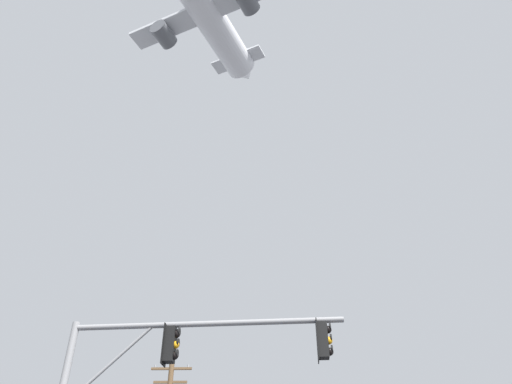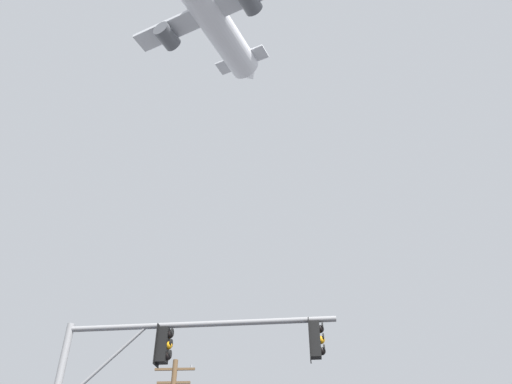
{
  "view_description": "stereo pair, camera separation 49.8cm",
  "coord_description": "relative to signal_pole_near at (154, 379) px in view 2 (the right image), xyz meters",
  "views": [
    {
      "loc": [
        -0.92,
        -5.39,
        1.8
      ],
      "look_at": [
        -1.41,
        15.11,
        15.81
      ],
      "focal_mm": 34.27,
      "sensor_mm": 36.0,
      "label": 1
    },
    {
      "loc": [
        -0.42,
        -5.37,
        1.8
      ],
      "look_at": [
        -1.41,
        15.11,
        15.81
      ],
      "focal_mm": 34.27,
      "sensor_mm": 36.0,
      "label": 2
    }
  ],
  "objects": [
    {
      "name": "signal_pole_near",
      "position": [
        0.0,
        0.0,
        0.0
      ],
      "size": [
        7.26,
        0.77,
        6.34
      ],
      "color": "gray",
      "rests_on": "ground"
    },
    {
      "name": "airplane",
      "position": [
        -3.96,
        19.36,
        43.39
      ],
      "size": [
        17.7,
        22.92,
        6.5
      ],
      "color": "white"
    }
  ]
}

